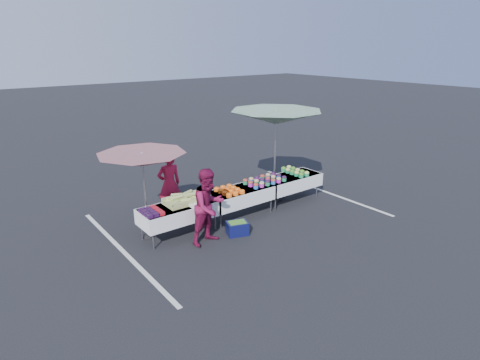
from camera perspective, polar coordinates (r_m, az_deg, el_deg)
ground at (r=10.62m, az=0.00°, el=-5.12°), size 80.00×80.00×0.00m
stripe_left at (r=9.24m, az=-16.21°, el=-9.78°), size 0.10×5.00×0.00m
stripe_right at (r=12.68m, az=11.56°, el=-1.46°), size 0.10×5.00×0.00m
table_left at (r=9.50m, az=-8.68°, el=-4.50°), size 1.86×0.81×0.75m
table_center at (r=10.40m, az=0.00°, el=-2.18°), size 1.86×0.81×0.75m
table_right at (r=11.52m, az=7.13°, el=-0.22°), size 1.86×0.81×0.75m
berry_punnets at (r=9.08m, az=-12.48°, el=-4.44°), size 0.40×0.54×0.08m
corn_pile at (r=9.54m, az=-7.61°, el=-2.68°), size 1.16×0.57×0.26m
plastic_bags at (r=9.32m, az=-6.23°, el=-3.58°), size 0.30×0.25×0.05m
carrot_bowls at (r=10.12m, az=-1.54°, el=-1.47°), size 0.55×0.69×0.11m
potato_cups at (r=10.83m, az=3.58°, el=0.03°), size 1.14×0.58×0.16m
bean_baskets at (r=11.68m, az=7.82°, el=1.24°), size 0.36×0.86×0.15m
vendor at (r=10.55m, az=-10.02°, el=-0.58°), size 0.66×0.47×1.72m
customer at (r=8.95m, az=-4.45°, el=-3.79°), size 0.95×0.79×1.75m
umbrella_left at (r=9.18m, az=-13.74°, el=2.73°), size 2.31×2.31×2.04m
umbrella_right at (r=11.19m, az=5.14°, el=8.77°), size 3.36×3.36×2.62m
storage_bin at (r=9.57m, az=-0.39°, el=-6.83°), size 0.58×0.49×0.32m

